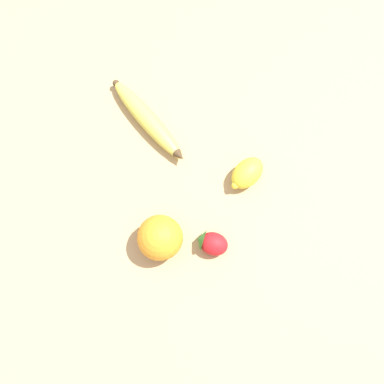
{
  "coord_description": "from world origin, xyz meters",
  "views": [
    {
      "loc": [
        -0.04,
        -0.29,
        0.86
      ],
      "look_at": [
        0.08,
        -0.13,
        0.03
      ],
      "focal_mm": 42.0,
      "sensor_mm": 36.0,
      "label": 1
    }
  ],
  "objects_px": {
    "strawberry": "(212,243)",
    "banana": "(148,120)",
    "orange": "(160,238)",
    "lemon": "(247,173)"
  },
  "relations": [
    {
      "from": "banana",
      "to": "orange",
      "type": "distance_m",
      "value": 0.24
    },
    {
      "from": "banana",
      "to": "lemon",
      "type": "xyz_separation_m",
      "value": [
        0.09,
        -0.21,
        0.01
      ]
    },
    {
      "from": "orange",
      "to": "lemon",
      "type": "height_order",
      "value": "orange"
    },
    {
      "from": "strawberry",
      "to": "lemon",
      "type": "relative_size",
      "value": 0.89
    },
    {
      "from": "banana",
      "to": "lemon",
      "type": "height_order",
      "value": "lemon"
    },
    {
      "from": "banana",
      "to": "strawberry",
      "type": "bearing_deg",
      "value": -13.22
    },
    {
      "from": "orange",
      "to": "lemon",
      "type": "distance_m",
      "value": 0.21
    },
    {
      "from": "orange",
      "to": "lemon",
      "type": "relative_size",
      "value": 1.04
    },
    {
      "from": "strawberry",
      "to": "banana",
      "type": "bearing_deg",
      "value": -45.72
    },
    {
      "from": "orange",
      "to": "banana",
      "type": "bearing_deg",
      "value": 61.08
    }
  ]
}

